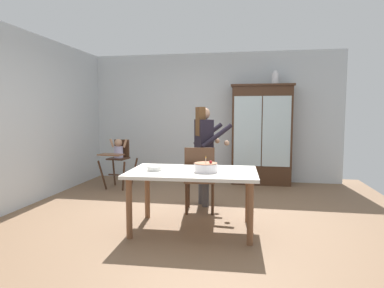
{
  "coord_description": "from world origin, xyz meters",
  "views": [
    {
      "loc": [
        0.79,
        -4.4,
        1.44
      ],
      "look_at": [
        -0.11,
        0.7,
        0.95
      ],
      "focal_mm": 30.72,
      "sensor_mm": 36.0,
      "label": 1
    }
  ],
  "objects_px": {
    "dining_table": "(193,178)",
    "high_chair_with_toddler": "(118,154)",
    "dining_chair_far_side": "(200,175)",
    "adult_person": "(204,144)",
    "serving_bowl": "(154,168)",
    "birthday_cake": "(206,167)",
    "china_cabinet": "(261,134)",
    "ceramic_vase": "(275,78)"
  },
  "relations": [
    {
      "from": "dining_table",
      "to": "dining_chair_far_side",
      "type": "xyz_separation_m",
      "value": [
        -0.02,
        0.69,
        -0.09
      ]
    },
    {
      "from": "ceramic_vase",
      "to": "adult_person",
      "type": "bearing_deg",
      "value": -123.62
    },
    {
      "from": "ceramic_vase",
      "to": "birthday_cake",
      "type": "height_order",
      "value": "ceramic_vase"
    },
    {
      "from": "adult_person",
      "to": "dining_chair_far_side",
      "type": "xyz_separation_m",
      "value": [
        -0.0,
        -0.43,
        -0.41
      ]
    },
    {
      "from": "china_cabinet",
      "to": "serving_bowl",
      "type": "distance_m",
      "value": 3.26
    },
    {
      "from": "adult_person",
      "to": "birthday_cake",
      "type": "bearing_deg",
      "value": 162.52
    },
    {
      "from": "high_chair_with_toddler",
      "to": "birthday_cake",
      "type": "xyz_separation_m",
      "value": [
        1.96,
        -2.06,
        0.14
      ]
    },
    {
      "from": "china_cabinet",
      "to": "ceramic_vase",
      "type": "bearing_deg",
      "value": 0.87
    },
    {
      "from": "ceramic_vase",
      "to": "adult_person",
      "type": "height_order",
      "value": "ceramic_vase"
    },
    {
      "from": "serving_bowl",
      "to": "dining_chair_far_side",
      "type": "distance_m",
      "value": 0.91
    },
    {
      "from": "ceramic_vase",
      "to": "china_cabinet",
      "type": "bearing_deg",
      "value": -179.13
    },
    {
      "from": "china_cabinet",
      "to": "ceramic_vase",
      "type": "distance_m",
      "value": 1.14
    },
    {
      "from": "china_cabinet",
      "to": "birthday_cake",
      "type": "bearing_deg",
      "value": -104.18
    },
    {
      "from": "adult_person",
      "to": "dining_chair_far_side",
      "type": "relative_size",
      "value": 1.59
    },
    {
      "from": "high_chair_with_toddler",
      "to": "adult_person",
      "type": "height_order",
      "value": "adult_person"
    },
    {
      "from": "dining_table",
      "to": "serving_bowl",
      "type": "distance_m",
      "value": 0.48
    },
    {
      "from": "birthday_cake",
      "to": "dining_chair_far_side",
      "type": "height_order",
      "value": "dining_chair_far_side"
    },
    {
      "from": "ceramic_vase",
      "to": "dining_chair_far_side",
      "type": "height_order",
      "value": "ceramic_vase"
    },
    {
      "from": "dining_chair_far_side",
      "to": "birthday_cake",
      "type": "bearing_deg",
      "value": 97.86
    },
    {
      "from": "adult_person",
      "to": "serving_bowl",
      "type": "distance_m",
      "value": 1.29
    },
    {
      "from": "china_cabinet",
      "to": "dining_chair_far_side",
      "type": "xyz_separation_m",
      "value": [
        -0.93,
        -2.19,
        -0.45
      ]
    },
    {
      "from": "serving_bowl",
      "to": "birthday_cake",
      "type": "bearing_deg",
      "value": 1.52
    },
    {
      "from": "dining_table",
      "to": "high_chair_with_toddler",
      "type": "bearing_deg",
      "value": 131.96
    },
    {
      "from": "high_chair_with_toddler",
      "to": "adult_person",
      "type": "distance_m",
      "value": 2.01
    },
    {
      "from": "ceramic_vase",
      "to": "birthday_cake",
      "type": "distance_m",
      "value": 3.37
    },
    {
      "from": "ceramic_vase",
      "to": "serving_bowl",
      "type": "distance_m",
      "value": 3.63
    },
    {
      "from": "birthday_cake",
      "to": "serving_bowl",
      "type": "height_order",
      "value": "birthday_cake"
    },
    {
      "from": "china_cabinet",
      "to": "dining_table",
      "type": "distance_m",
      "value": 3.04
    },
    {
      "from": "birthday_cake",
      "to": "serving_bowl",
      "type": "relative_size",
      "value": 1.56
    },
    {
      "from": "adult_person",
      "to": "dining_chair_far_side",
      "type": "distance_m",
      "value": 0.6
    },
    {
      "from": "adult_person",
      "to": "dining_table",
      "type": "relative_size",
      "value": 0.97
    },
    {
      "from": "china_cabinet",
      "to": "ceramic_vase",
      "type": "relative_size",
      "value": 7.43
    },
    {
      "from": "dining_table",
      "to": "dining_chair_far_side",
      "type": "relative_size",
      "value": 1.64
    },
    {
      "from": "dining_table",
      "to": "adult_person",
      "type": "bearing_deg",
      "value": 90.8
    },
    {
      "from": "china_cabinet",
      "to": "high_chair_with_toddler",
      "type": "height_order",
      "value": "china_cabinet"
    },
    {
      "from": "ceramic_vase",
      "to": "adult_person",
      "type": "xyz_separation_m",
      "value": [
        -1.17,
        -1.76,
        -1.16
      ]
    },
    {
      "from": "birthday_cake",
      "to": "dining_table",
      "type": "bearing_deg",
      "value": 160.8
    },
    {
      "from": "ceramic_vase",
      "to": "dining_chair_far_side",
      "type": "distance_m",
      "value": 2.94
    },
    {
      "from": "ceramic_vase",
      "to": "dining_chair_far_side",
      "type": "bearing_deg",
      "value": -118.18
    },
    {
      "from": "dining_chair_far_side",
      "to": "serving_bowl",
      "type": "bearing_deg",
      "value": 53.84
    },
    {
      "from": "dining_table",
      "to": "serving_bowl",
      "type": "height_order",
      "value": "serving_bowl"
    },
    {
      "from": "serving_bowl",
      "to": "adult_person",
      "type": "bearing_deg",
      "value": 69.52
    }
  ]
}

